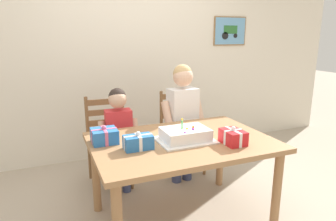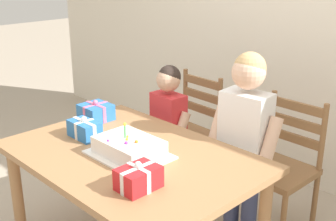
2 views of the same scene
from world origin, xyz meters
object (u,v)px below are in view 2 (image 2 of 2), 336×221
(child_younger, at_px, (168,122))
(gift_box_red_large, at_px, (138,178))
(gift_box_beside_cake, at_px, (85,129))
(birthday_cake, at_px, (129,148))
(gift_box_corner_small, at_px, (96,112))
(chair_left, at_px, (188,132))
(dining_table, at_px, (132,167))
(chair_right, at_px, (281,167))
(child_older, at_px, (245,131))

(child_younger, bearing_deg, gift_box_red_large, -51.66)
(gift_box_red_large, distance_m, gift_box_beside_cake, 0.73)
(birthday_cake, relative_size, gift_box_corner_small, 2.20)
(gift_box_beside_cake, relative_size, gift_box_corner_small, 1.08)
(chair_left, bearing_deg, gift_box_beside_cake, -87.74)
(dining_table, bearing_deg, gift_box_corner_small, 163.24)
(dining_table, xyz_separation_m, gift_box_corner_small, (-0.59, 0.18, 0.14))
(chair_right, height_order, child_younger, child_younger)
(dining_table, xyz_separation_m, gift_box_red_large, (0.33, -0.23, 0.14))
(dining_table, height_order, gift_box_red_large, gift_box_red_large)
(gift_box_red_large, height_order, child_younger, child_younger)
(birthday_cake, bearing_deg, gift_box_red_large, -32.44)
(gift_box_red_large, relative_size, chair_left, 0.22)
(gift_box_corner_small, xyz_separation_m, child_younger, (0.22, 0.47, -0.13))
(dining_table, bearing_deg, birthday_cake, -62.47)
(gift_box_red_large, height_order, child_older, child_older)
(gift_box_beside_cake, distance_m, chair_right, 1.30)
(chair_left, distance_m, child_older, 0.83)
(child_older, distance_m, child_younger, 0.68)
(chair_left, bearing_deg, child_younger, -78.61)
(birthday_cake, height_order, child_younger, child_younger)
(birthday_cake, height_order, chair_right, chair_right)
(gift_box_beside_cake, xyz_separation_m, chair_right, (0.80, 0.97, -0.31))
(birthday_cake, bearing_deg, gift_box_beside_cake, -176.39)
(gift_box_corner_small, xyz_separation_m, chair_right, (1.01, 0.74, -0.31))
(chair_left, bearing_deg, gift_box_corner_small, -102.67)
(gift_box_corner_small, height_order, chair_left, chair_left)
(gift_box_red_large, bearing_deg, gift_box_corner_small, 156.11)
(dining_table, relative_size, birthday_cake, 3.26)
(gift_box_red_large, bearing_deg, child_younger, 128.34)
(chair_right, xyz_separation_m, child_older, (-0.11, -0.27, 0.30))
(birthday_cake, relative_size, child_older, 0.35)
(gift_box_corner_small, xyz_separation_m, chair_left, (0.17, 0.74, -0.31))
(gift_box_red_large, xyz_separation_m, gift_box_beside_cake, (-0.71, 0.17, -0.00))
(gift_box_corner_small, bearing_deg, gift_box_red_large, -23.89)
(gift_box_beside_cake, bearing_deg, dining_table, 8.12)
(birthday_cake, relative_size, chair_right, 0.48)
(chair_left, distance_m, child_younger, 0.33)
(birthday_cake, bearing_deg, chair_right, 66.80)
(dining_table, relative_size, child_younger, 1.35)
(child_older, xyz_separation_m, child_younger, (-0.67, 0.00, -0.12))
(gift_box_red_large, relative_size, gift_box_corner_small, 1.03)
(chair_left, bearing_deg, birthday_cake, -65.41)
(dining_table, height_order, child_older, child_older)
(gift_box_corner_small, bearing_deg, chair_right, 36.39)
(gift_box_corner_small, xyz_separation_m, child_older, (0.90, 0.47, -0.01))
(gift_box_beside_cake, bearing_deg, gift_box_corner_small, 131.67)
(dining_table, xyz_separation_m, child_younger, (-0.36, 0.65, 0.01))
(chair_left, bearing_deg, dining_table, -65.50)
(gift_box_beside_cake, distance_m, child_older, 0.98)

